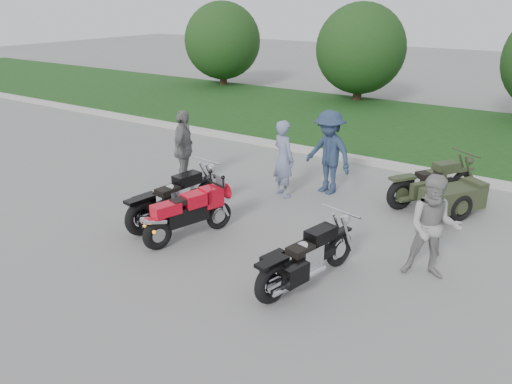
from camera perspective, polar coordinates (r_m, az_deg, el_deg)
The scene contains 13 objects.
ground at distance 8.96m, azimuth -5.16°, elevation -6.16°, with size 80.00×80.00×0.00m, color gray.
curb at distance 13.76m, azimuth 10.66°, elevation 3.86°, with size 60.00×0.30×0.15m, color #B9B7AE.
grass_strip at distance 17.53m, azimuth 16.19°, elevation 7.14°, with size 60.00×8.00×0.14m, color #25591E.
tree_far_left at distance 24.82m, azimuth -3.85°, elevation 16.86°, with size 3.60×3.60×4.00m.
tree_mid_left at distance 21.31m, azimuth 11.88°, elevation 15.73°, with size 3.60×3.60×4.00m.
sportbike_red at distance 9.04m, azimuth -7.90°, elevation -2.39°, with size 0.72×1.82×0.89m.
cruiser_left at distance 9.78m, azimuth -9.53°, elevation -0.98°, with size 0.53×2.33×0.90m.
cruiser_right at distance 7.63m, azimuth 5.53°, elevation -7.78°, with size 0.63×2.14×0.83m.
cruiser_sidecar at distance 10.86m, azimuth 20.54°, elevation -0.04°, with size 1.81×2.14×0.88m.
person_stripe at distance 10.89m, azimuth 3.17°, elevation 3.83°, with size 0.62×0.41×1.71m, color gray.
person_grey at distance 8.11m, azimuth 19.60°, elevation -3.86°, with size 0.82×0.64×1.68m, color #979791.
person_denim at distance 11.14m, azimuth 8.30°, elevation 4.49°, with size 1.21×0.70×1.87m, color navy.
person_back at distance 11.54m, azimuth -8.23°, elevation 4.87°, with size 1.05×0.44×1.79m, color gray.
Camera 1 is at (5.07, -6.13, 4.13)m, focal length 35.00 mm.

